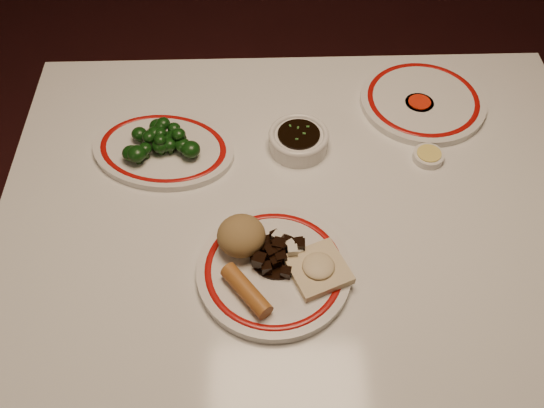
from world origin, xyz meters
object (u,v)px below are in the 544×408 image
(spring_roll, at_px, (246,290))
(rice_mound, at_px, (241,236))
(dining_table, at_px, (304,228))
(broccoli_plate, at_px, (163,149))
(soy_bowl, at_px, (299,141))
(stirfry_heap, at_px, (279,253))
(main_plate, at_px, (274,271))
(fried_wonton, at_px, (318,268))
(broccoli_pile, at_px, (161,141))

(spring_roll, bearing_deg, rice_mound, 57.91)
(dining_table, relative_size, spring_roll, 10.88)
(rice_mound, relative_size, broccoli_plate, 0.26)
(dining_table, bearing_deg, soy_bowl, 92.41)
(stirfry_heap, relative_size, soy_bowl, 0.81)
(main_plate, xyz_separation_m, fried_wonton, (0.08, -0.01, 0.02))
(dining_table, bearing_deg, fried_wonton, -86.91)
(main_plate, relative_size, rice_mound, 4.18)
(fried_wonton, height_order, broccoli_pile, broccoli_pile)
(main_plate, relative_size, broccoli_plate, 1.07)
(main_plate, distance_m, fried_wonton, 0.08)
(stirfry_heap, height_order, broccoli_plate, stirfry_heap)
(fried_wonton, height_order, soy_bowl, fried_wonton)
(main_plate, distance_m, rice_mound, 0.08)
(rice_mound, xyz_separation_m, broccoli_plate, (-0.16, 0.26, -0.04))
(spring_roll, bearing_deg, broccoli_plate, 79.05)
(dining_table, relative_size, soy_bowl, 9.77)
(main_plate, distance_m, spring_roll, 0.08)
(dining_table, xyz_separation_m, rice_mound, (-0.12, -0.12, 0.14))
(broccoli_pile, relative_size, soy_bowl, 1.29)
(fried_wonton, xyz_separation_m, broccoli_pile, (-0.30, 0.31, 0.01))
(soy_bowl, bearing_deg, dining_table, -87.59)
(rice_mound, relative_size, fried_wonton, 0.70)
(spring_roll, bearing_deg, fried_wonton, -17.50)
(stirfry_heap, bearing_deg, fried_wonton, -26.03)
(dining_table, xyz_separation_m, stirfry_heap, (-0.06, -0.14, 0.12))
(fried_wonton, distance_m, broccoli_plate, 0.44)
(dining_table, bearing_deg, spring_roll, -117.81)
(dining_table, bearing_deg, broccoli_pile, 154.98)
(rice_mound, bearing_deg, soy_bowl, 65.75)
(stirfry_heap, bearing_deg, broccoli_pile, 129.73)
(stirfry_heap, relative_size, broccoli_pile, 0.63)
(spring_roll, height_order, stirfry_heap, stirfry_heap)
(dining_table, height_order, soy_bowl, soy_bowl)
(dining_table, bearing_deg, broccoli_plate, 154.14)
(rice_mound, xyz_separation_m, broccoli_pile, (-0.17, 0.25, -0.01))
(fried_wonton, bearing_deg, main_plate, 173.07)
(rice_mound, height_order, stirfry_heap, rice_mound)
(stirfry_heap, distance_m, broccoli_plate, 0.37)
(stirfry_heap, xyz_separation_m, broccoli_pile, (-0.23, 0.28, 0.01))
(fried_wonton, relative_size, stirfry_heap, 1.26)
(main_plate, xyz_separation_m, broccoli_plate, (-0.22, 0.31, -0.00))
(fried_wonton, bearing_deg, soy_bowl, 92.78)
(dining_table, bearing_deg, rice_mound, -136.64)
(dining_table, xyz_separation_m, fried_wonton, (0.01, -0.18, 0.12))
(spring_roll, xyz_separation_m, stirfry_heap, (0.06, 0.08, -0.00))
(spring_roll, distance_m, broccoli_pile, 0.40)
(dining_table, height_order, rice_mound, rice_mound)
(stirfry_heap, bearing_deg, broccoli_plate, 129.15)
(main_plate, height_order, stirfry_heap, stirfry_heap)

